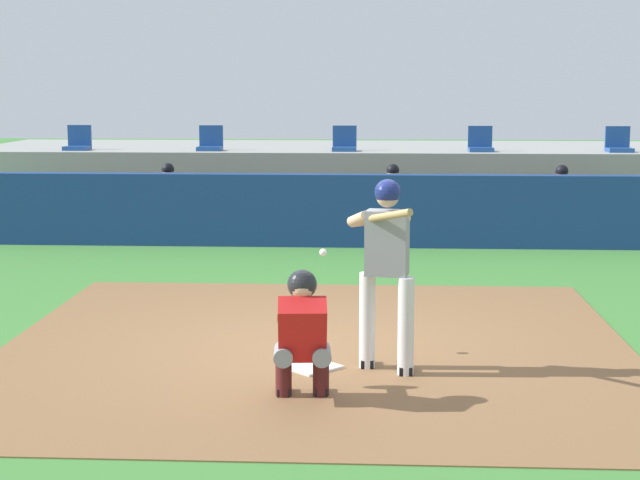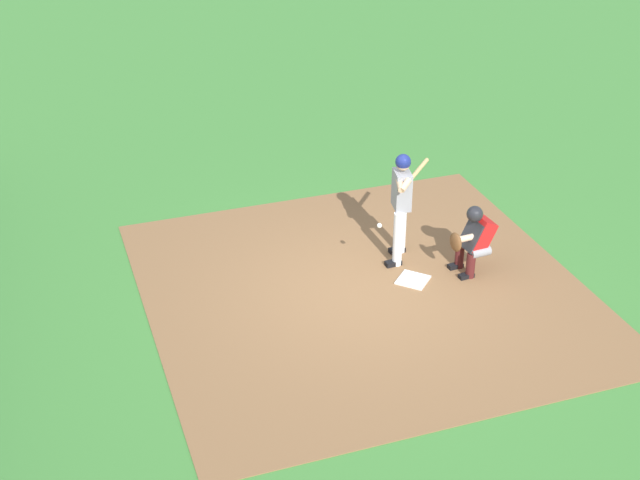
# 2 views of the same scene
# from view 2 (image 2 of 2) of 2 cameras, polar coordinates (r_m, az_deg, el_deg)

# --- Properties ---
(ground_plane) EXTENTS (80.00, 80.00, 0.00)m
(ground_plane) POSITION_cam_2_polar(r_m,az_deg,el_deg) (13.57, 2.80, -3.20)
(ground_plane) COLOR #428438
(dirt_infield) EXTENTS (6.40, 6.40, 0.01)m
(dirt_infield) POSITION_cam_2_polar(r_m,az_deg,el_deg) (13.56, 2.80, -3.18)
(dirt_infield) COLOR olive
(dirt_infield) RESTS_ON ground
(home_plate) EXTENTS (0.62, 0.62, 0.02)m
(home_plate) POSITION_cam_2_polar(r_m,az_deg,el_deg) (13.83, 5.89, -2.52)
(home_plate) COLOR white
(home_plate) RESTS_ON dirt_infield
(batter_at_plate) EXTENTS (0.63, 0.82, 1.80)m
(batter_at_plate) POSITION_cam_2_polar(r_m,az_deg,el_deg) (13.90, 5.16, 2.49)
(batter_at_plate) COLOR silver
(batter_at_plate) RESTS_ON ground
(catcher_crouched) EXTENTS (0.51, 1.88, 1.13)m
(catcher_crouched) POSITION_cam_2_polar(r_m,az_deg,el_deg) (13.90, 9.60, 0.18)
(catcher_crouched) COLOR gray
(catcher_crouched) RESTS_ON ground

